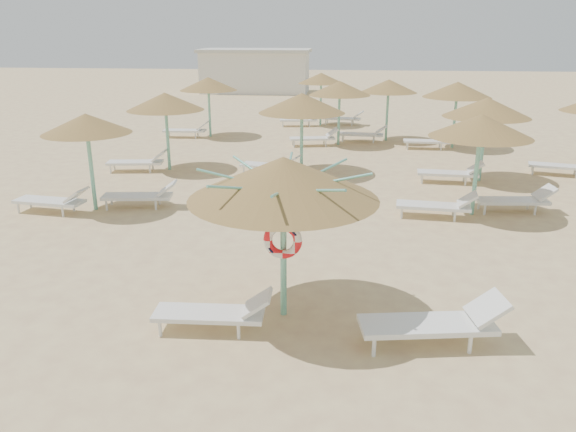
# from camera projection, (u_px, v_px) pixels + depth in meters

# --- Properties ---
(ground) EXTENTS (120.00, 120.00, 0.00)m
(ground) POSITION_uv_depth(u_px,v_px,m) (280.00, 305.00, 10.18)
(ground) COLOR #DCC486
(ground) RESTS_ON ground
(main_palapa) EXTENTS (3.14, 3.14, 2.82)m
(main_palapa) POSITION_uv_depth(u_px,v_px,m) (283.00, 179.00, 9.07)
(main_palapa) COLOR #6EBFA8
(main_palapa) RESTS_ON ground
(lounger_main_a) EXTENTS (1.97, 0.66, 0.71)m
(lounger_main_a) POSITION_uv_depth(u_px,v_px,m) (217.00, 312.00, 9.21)
(lounger_main_a) COLOR white
(lounger_main_a) RESTS_ON ground
(lounger_main_b) EXTENTS (2.34, 1.03, 0.82)m
(lounger_main_b) POSITION_uv_depth(u_px,v_px,m) (437.00, 322.00, 8.78)
(lounger_main_b) COLOR white
(lounger_main_b) RESTS_ON ground
(palapa_field) EXTENTS (20.01, 17.09, 2.73)m
(palapa_field) POSITION_uv_depth(u_px,v_px,m) (371.00, 101.00, 19.88)
(palapa_field) COLOR #6EBFA8
(palapa_field) RESTS_ON ground
(service_hut) EXTENTS (8.40, 4.40, 3.25)m
(service_hut) POSITION_uv_depth(u_px,v_px,m) (256.00, 71.00, 43.24)
(service_hut) COLOR silver
(service_hut) RESTS_ON ground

